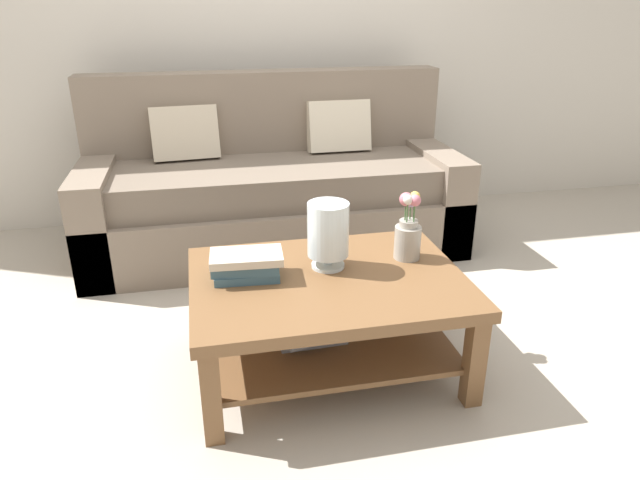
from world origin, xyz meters
name	(u,v)px	position (x,y,z in m)	size (l,w,h in m)	color
ground_plane	(321,315)	(0.00, 0.00, 0.00)	(10.00, 10.00, 0.00)	#ADA393
back_wall	(269,19)	(0.00, 1.65, 1.35)	(6.40, 0.12, 2.70)	beige
couch	(273,190)	(-0.10, 0.97, 0.36)	(2.28, 0.90, 1.06)	#7A6B5B
coffee_table	(327,303)	(-0.07, -0.43, 0.31)	(1.11, 0.82, 0.43)	brown
book_stack_main	(246,265)	(-0.39, -0.36, 0.49)	(0.30, 0.21, 0.11)	#3D6075
glass_hurricane_vase	(328,231)	(-0.04, -0.33, 0.60)	(0.17, 0.17, 0.28)	silver
flower_pitcher	(408,232)	(0.31, -0.32, 0.56)	(0.11, 0.11, 0.30)	#9E998E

